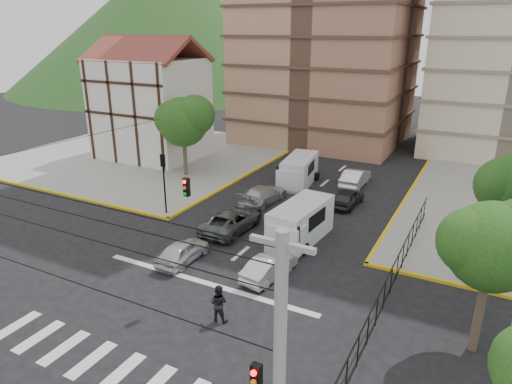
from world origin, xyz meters
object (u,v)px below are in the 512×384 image
Objects in this scene: van_left_lane at (298,172)px; pedestrian_crosswalk at (219,303)px; traffic_light_nw at (164,174)px; car_white_front_right at (269,267)px; van_right_lane at (299,224)px; car_silver_front_left at (183,251)px.

van_left_lane is 20.17m from pedestrian_crosswalk.
car_white_front_right is at bearing -23.00° from traffic_light_nw.
traffic_light_nw is 2.40× the size of pedestrian_crosswalk.
traffic_light_nw reaches higher than van_right_lane.
car_white_front_right is at bearing -80.78° from van_left_lane.
traffic_light_nw is 0.78× the size of van_left_lane.
traffic_light_nw is 11.73m from car_white_front_right.
van_left_lane is at bearing 117.95° from van_right_lane.
car_white_front_right is at bearing -102.26° from pedestrian_crosswalk.
van_right_lane is at bearing -78.51° from car_white_front_right.
car_silver_front_left is 5.28m from car_white_front_right.
van_left_lane reaches higher than car_silver_front_left.
van_right_lane reaches higher than pedestrian_crosswalk.
car_silver_front_left is at bearing 15.85° from car_white_front_right.
van_left_lane is at bearing 61.04° from traffic_light_nw.
car_white_front_right is at bearing -172.11° from car_silver_front_left.
pedestrian_crosswalk reaches higher than car_white_front_right.
van_left_lane is (-4.38, 10.30, -0.02)m from van_right_lane.
pedestrian_crosswalk is (4.89, -3.87, 0.27)m from car_silver_front_left.
van_left_lane is at bearing -85.53° from pedestrian_crosswalk.
pedestrian_crosswalk is at bearing 141.75° from car_silver_front_left.
traffic_light_nw is at bearing -49.51° from pedestrian_crosswalk.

